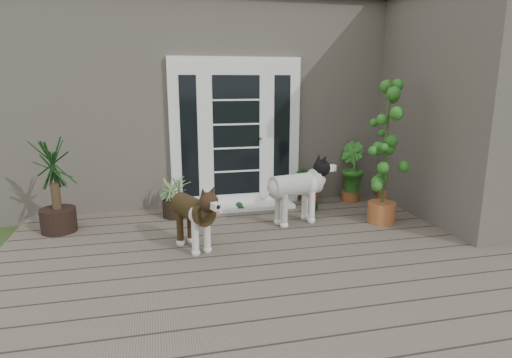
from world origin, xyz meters
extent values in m
cube|color=#6B5B4C|center=(0.00, 0.40, 0.06)|extent=(6.20, 4.60, 0.12)
cube|color=#665E54|center=(0.00, 4.65, 1.55)|extent=(7.40, 4.00, 3.10)
cube|color=#2D2826|center=(0.00, 4.65, 3.20)|extent=(7.60, 4.20, 0.20)
cube|color=#665E54|center=(2.90, 1.50, 1.55)|extent=(1.60, 2.40, 3.10)
cube|color=white|center=(-0.20, 2.60, 1.19)|extent=(1.90, 0.14, 2.15)
cube|color=white|center=(-0.20, 2.40, 0.14)|extent=(1.60, 0.40, 0.05)
imported|color=#164E16|center=(0.89, 2.40, 0.41)|extent=(0.65, 0.65, 0.59)
imported|color=#2A5C1A|center=(1.55, 2.40, 0.46)|extent=(0.52, 0.52, 0.69)
imported|color=#1C4E16|center=(2.17, 2.40, 0.38)|extent=(0.39, 0.39, 0.51)
camera|label=1|loc=(-1.33, -3.51, 1.95)|focal=30.06mm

